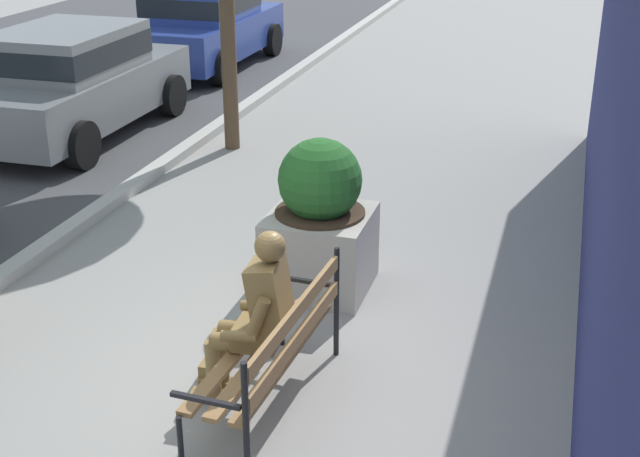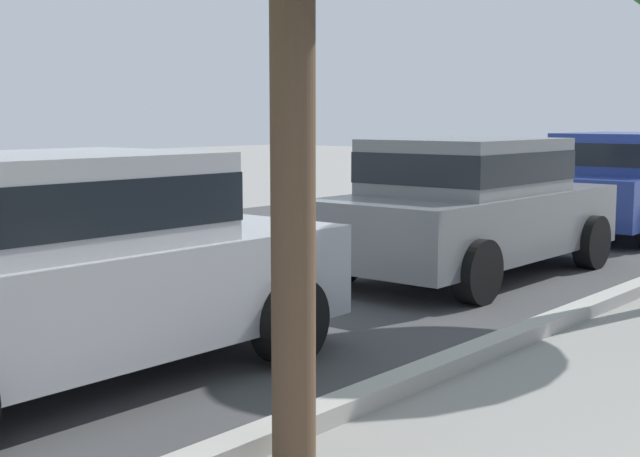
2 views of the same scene
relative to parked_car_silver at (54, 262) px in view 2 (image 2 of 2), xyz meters
name	(u,v)px [view 2 (image 2 of 2)]	position (x,y,z in m)	size (l,w,h in m)	color
curb_stone	(240,447)	(-0.11, -1.85, -0.78)	(60.00, 0.20, 0.12)	#B2AFA8
parked_car_silver	(54,262)	(0.00, 0.00, 0.00)	(4.10, 1.93, 1.56)	#B7B7BC
parked_car_grey	(470,203)	(5.36, 0.00, 0.00)	(4.10, 1.93, 1.56)	slate
parked_car_blue	(628,180)	(10.05, 0.00, 0.00)	(4.10, 1.93, 1.56)	navy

